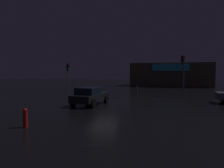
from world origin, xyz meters
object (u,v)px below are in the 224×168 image
object	(u,v)px
store_building	(170,75)
fire_hydrant	(25,118)
traffic_signal_opposite	(68,70)
traffic_signal_main	(183,68)
car_far	(90,96)

from	to	relation	value
store_building	fire_hydrant	distance (m)	35.64
traffic_signal_opposite	fire_hydrant	bearing A→B (deg)	-68.12
store_building	traffic_signal_main	world-z (taller)	traffic_signal_main
traffic_signal_main	traffic_signal_opposite	world-z (taller)	traffic_signal_main
store_building	traffic_signal_opposite	distance (m)	23.05
traffic_signal_opposite	fire_hydrant	world-z (taller)	traffic_signal_opposite
traffic_signal_main	fire_hydrant	distance (m)	18.47
traffic_signal_main	fire_hydrant	xyz separation A→B (m)	(-7.91, -16.46, -2.76)
store_building	traffic_signal_opposite	size ratio (longest dim) A/B	3.95
store_building	car_far	world-z (taller)	store_building
traffic_signal_main	fire_hydrant	bearing A→B (deg)	-115.66
car_far	fire_hydrant	xyz separation A→B (m)	(-0.34, -7.16, -0.31)
traffic_signal_opposite	car_far	distance (m)	11.23
fire_hydrant	store_building	bearing A→B (deg)	79.49
fire_hydrant	traffic_signal_main	bearing A→B (deg)	64.34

